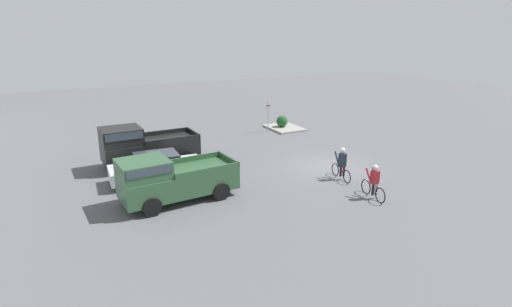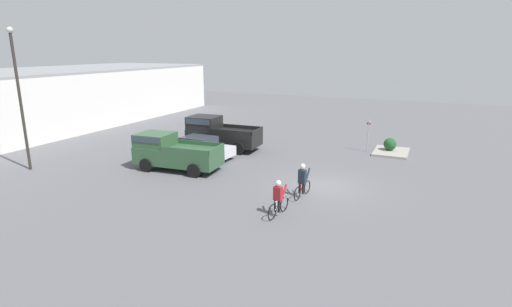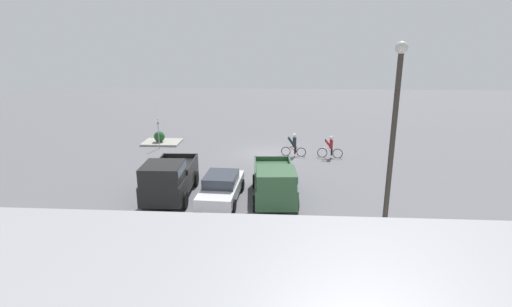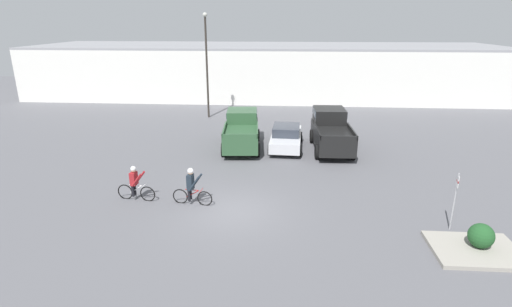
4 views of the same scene
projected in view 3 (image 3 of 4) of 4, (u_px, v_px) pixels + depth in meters
The scene contains 10 objects.
ground_plane at pixel (268, 154), 29.98m from camera, with size 80.00×80.00×0.00m, color #56565B.
pickup_truck_0 at pixel (274, 182), 20.88m from camera, with size 2.57×5.29×2.14m.
sedan_0 at pixel (221, 187), 21.24m from camera, with size 2.17×4.76×1.44m.
pickup_truck_1 at pixel (169, 178), 21.18m from camera, with size 2.45×5.33×2.33m.
cyclist_0 at pixel (294, 145), 29.12m from camera, with size 1.82×0.51×1.72m.
cyclist_1 at pixel (331, 147), 28.73m from camera, with size 1.81×0.51×1.64m.
fire_lane_sign at pixel (158, 131), 30.99m from camera, with size 0.08×0.30×2.33m.
lamppost at pixel (390, 161), 12.11m from camera, with size 0.36×0.36×8.28m.
curb_island at pixel (162, 142), 32.93m from camera, with size 3.00×2.29×0.15m, color gray.
shrub at pixel (159, 137), 32.67m from camera, with size 0.87×0.87×0.87m.
Camera 3 is at (-0.87, 28.79, 8.36)m, focal length 28.00 mm.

